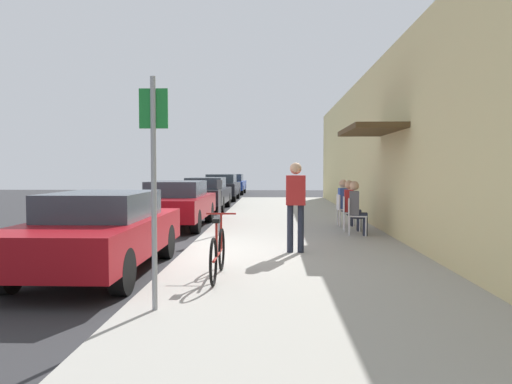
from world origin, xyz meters
TOP-DOWN VIEW (x-y plane):
  - ground_plane at (0.00, 0.00)m, footprint 60.00×60.00m
  - sidewalk_slab at (2.25, 2.00)m, footprint 4.50×32.00m
  - building_facade at (4.64, 2.00)m, footprint 1.40×32.00m
  - parked_car_0 at (-1.10, -1.41)m, footprint 1.80×4.40m
  - parked_car_1 at (-1.10, 4.88)m, footprint 1.80×4.40m
  - parked_car_2 at (-1.10, 11.15)m, footprint 1.80×4.40m
  - parked_car_3 at (-1.10, 17.38)m, footprint 1.80×4.40m
  - parked_car_4 at (-1.10, 23.75)m, footprint 1.80×4.40m
  - parking_meter at (0.45, 2.33)m, footprint 0.12×0.10m
  - street_sign at (0.40, -3.88)m, footprint 0.32×0.06m
  - bicycle_0 at (0.92, -2.23)m, footprint 0.46×1.71m
  - cafe_chair_0 at (3.66, 2.46)m, footprint 0.50×0.50m
  - seated_patron_0 at (3.72, 2.45)m, footprint 0.46×0.40m
  - cafe_chair_1 at (3.66, 3.29)m, footprint 0.48×0.48m
  - seated_patron_1 at (3.72, 3.28)m, footprint 0.45×0.39m
  - cafe_chair_2 at (3.66, 4.35)m, footprint 0.46×0.46m
  - seated_patron_2 at (3.72, 4.35)m, footprint 0.44×0.37m
  - pedestrian_standing at (2.15, -0.03)m, footprint 0.36×0.22m

SIDE VIEW (x-z plane):
  - ground_plane at x=0.00m, z-range 0.00..0.00m
  - sidewalk_slab at x=2.25m, z-range 0.00..0.12m
  - bicycle_0 at x=0.92m, z-range 0.03..0.93m
  - cafe_chair_0 at x=3.66m, z-range 0.19..1.06m
  - cafe_chair_1 at x=3.66m, z-range 0.19..1.06m
  - cafe_chair_2 at x=3.66m, z-range 0.19..1.06m
  - parked_car_0 at x=-1.10m, z-range 0.04..1.35m
  - parked_car_2 at x=-1.10m, z-range 0.03..1.37m
  - parked_car_4 at x=-1.10m, z-range 0.03..1.38m
  - parked_car_1 at x=-1.10m, z-range 0.03..1.38m
  - parked_car_3 at x=-1.10m, z-range 0.03..1.44m
  - seated_patron_0 at x=3.72m, z-range 0.17..1.46m
  - seated_patron_1 at x=3.72m, z-range 0.17..1.46m
  - seated_patron_2 at x=3.72m, z-range 0.17..1.46m
  - parking_meter at x=0.45m, z-range 0.23..1.55m
  - pedestrian_standing at x=2.15m, z-range 0.27..1.97m
  - street_sign at x=0.40m, z-range 0.34..2.94m
  - building_facade at x=4.64m, z-range 0.00..4.59m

